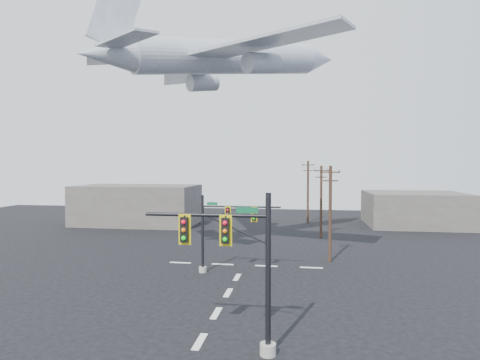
% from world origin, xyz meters
% --- Properties ---
extents(ground, '(120.00, 120.00, 0.00)m').
position_xyz_m(ground, '(0.00, 0.00, 0.00)').
color(ground, black).
rests_on(ground, ground).
extents(lane_markings, '(14.00, 21.20, 0.01)m').
position_xyz_m(lane_markings, '(0.00, 5.33, 0.01)').
color(lane_markings, white).
rests_on(lane_markings, ground).
extents(signal_mast_near, '(6.41, 0.85, 7.73)m').
position_xyz_m(signal_mast_near, '(2.30, -4.97, 4.09)').
color(signal_mast_near, '#9A998C').
rests_on(signal_mast_near, ground).
extents(signal_mast_far, '(6.90, 0.72, 6.55)m').
position_xyz_m(signal_mast_far, '(-1.67, 9.02, 3.54)').
color(signal_mast_far, '#9A998C').
rests_on(signal_mast_far, ground).
extents(utility_pole_a, '(1.80, 0.37, 9.02)m').
position_xyz_m(utility_pole_a, '(7.76, 14.41, 4.72)').
color(utility_pole_a, '#40281B').
rests_on(utility_pole_a, ground).
extents(utility_pole_b, '(1.83, 0.40, 9.04)m').
position_xyz_m(utility_pole_b, '(7.50, 26.73, 4.73)').
color(utility_pole_b, '#40281B').
rests_on(utility_pole_b, ground).
extents(utility_pole_c, '(2.01, 0.38, 9.81)m').
position_xyz_m(utility_pole_c, '(6.08, 39.84, 5.13)').
color(utility_pole_c, '#40281B').
rests_on(utility_pole_c, ground).
extents(power_lines, '(3.40, 25.44, 0.39)m').
position_xyz_m(power_lines, '(7.19, 27.14, 8.56)').
color(power_lines, black).
extents(airliner, '(24.90, 24.69, 7.90)m').
position_xyz_m(airliner, '(-1.89, 15.96, 19.72)').
color(airliner, silver).
extents(building_left, '(18.00, 10.00, 6.00)m').
position_xyz_m(building_left, '(-20.00, 35.00, 3.00)').
color(building_left, '#635F57').
rests_on(building_left, ground).
extents(building_right, '(14.00, 12.00, 5.00)m').
position_xyz_m(building_right, '(22.00, 40.00, 2.50)').
color(building_right, '#635F57').
rests_on(building_right, ground).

